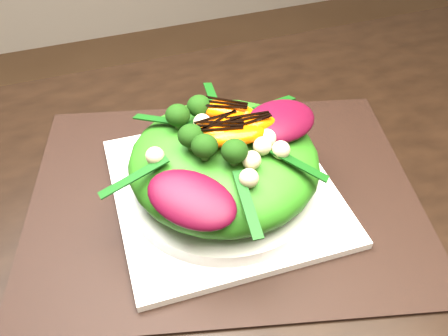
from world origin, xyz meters
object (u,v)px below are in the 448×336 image
object	(u,v)px
salad_bowl	(224,182)
orange_segment	(198,121)
placemat	(224,194)
plate_base	(224,190)
lettuce_mound	(224,161)
dining_table	(426,218)

from	to	relation	value
salad_bowl	orange_segment	xyz separation A→B (m)	(-0.02, 0.03, 0.08)
placemat	orange_segment	bearing A→B (deg)	129.00
plate_base	lettuce_mound	size ratio (longest dim) A/B	1.17
lettuce_mound	orange_segment	world-z (taller)	orange_segment
placemat	salad_bowl	xyz separation A→B (m)	(0.00, 0.00, 0.02)
dining_table	lettuce_mound	size ratio (longest dim) A/B	7.18
placemat	orange_segment	distance (m)	0.11
lettuce_mound	orange_segment	bearing A→B (deg)	129.00
placemat	orange_segment	xyz separation A→B (m)	(-0.02, 0.03, 0.10)
dining_table	orange_segment	world-z (taller)	dining_table
plate_base	orange_segment	world-z (taller)	orange_segment
plate_base	salad_bowl	xyz separation A→B (m)	(0.00, 0.00, 0.01)
orange_segment	plate_base	bearing A→B (deg)	-51.00
placemat	plate_base	bearing A→B (deg)	0.00
dining_table	plate_base	world-z (taller)	dining_table
plate_base	placemat	bearing A→B (deg)	0.00
orange_segment	dining_table	bearing A→B (deg)	-27.47
orange_segment	lettuce_mound	bearing A→B (deg)	-51.00
dining_table	lettuce_mound	world-z (taller)	dining_table
dining_table	placemat	world-z (taller)	dining_table
plate_base	lettuce_mound	xyz separation A→B (m)	(0.00, 0.00, 0.05)
salad_bowl	orange_segment	distance (m)	0.09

